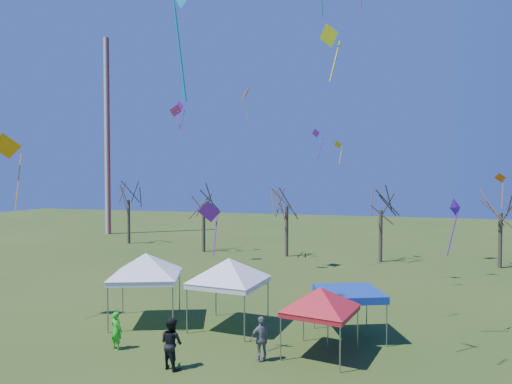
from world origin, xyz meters
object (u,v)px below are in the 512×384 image
tree_1 (204,193)px  person_dark (171,343)px  tent_white_west (146,258)px  person_green (117,330)px  tree_2 (287,188)px  tree_0 (128,185)px  tree_3 (381,192)px  person_grey (262,339)px  tent_blue (349,294)px  tent_white_mid (229,263)px  tent_red (320,292)px  tree_4 (501,193)px  radio_mast (107,136)px

tree_1 → person_dark: tree_1 is taller
tent_white_west → person_green: bearing=-79.9°
tree_2 → person_dark: bearing=-87.6°
tree_0 → tree_3: (26.88, -3.34, -0.41)m
tree_1 → person_grey: bearing=-62.2°
tree_0 → tent_white_west: size_ratio=1.94×
tree_0 → tent_blue: size_ratio=2.32×
tent_white_west → tent_blue: tent_white_west is taller
tent_white_mid → person_grey: size_ratio=2.48×
tree_2 → tree_3: bearing=-2.3°
tree_3 → tent_red: 22.49m
tree_1 → tree_3: 16.81m
tree_4 → person_dark: (-16.64, -24.97, -5.07)m
tree_3 → tent_white_mid: (-6.78, -19.94, -2.88)m
tent_blue → person_dark: bearing=-139.4°
tent_red → tent_blue: tent_red is taller
tree_0 → person_grey: (22.73, -26.69, -5.59)m
tent_white_west → tent_blue: bearing=3.9°
person_dark → tent_white_west: bearing=-29.8°
radio_mast → person_green: radio_mast is taller
person_green → tree_3: bearing=-97.6°
tree_0 → tent_blue: (25.84, -22.97, -4.46)m
tree_4 → radio_mast: bearing=167.0°
tree_1 → tent_white_mid: size_ratio=1.69×
person_grey → tree_3: bearing=-139.2°
tree_2 → person_green: 24.94m
tree_4 → tent_blue: bearing=-117.9°
tent_blue → person_green: size_ratio=2.24×
tree_2 → tree_4: bearing=-1.2°
tent_white_west → tent_blue: size_ratio=1.20×
person_grey → tree_0: bearing=-88.7°
tree_1 → person_green: tree_1 is taller
tent_blue → person_grey: 4.98m
radio_mast → tree_4: size_ratio=3.17×
tree_0 → person_green: bearing=-58.9°
tree_3 → tent_blue: size_ratio=2.18×
tree_1 → tree_4: 26.13m
tree_0 → tree_4: size_ratio=1.07×
tree_4 → tent_white_mid: tree_4 is taller
tent_blue → person_grey: tent_blue is taller
tree_1 → tent_white_mid: bearing=-64.0°
tent_red → person_green: tent_red is taller
person_dark → person_grey: bearing=-131.2°
radio_mast → tree_0: size_ratio=2.96×
tent_blue → tent_white_mid: bearing=-176.9°
tree_0 → tree_4: 36.36m
tree_1 → tree_2: bearing=-1.8°
person_green → person_grey: bearing=-159.0°
tent_blue → person_green: bearing=-155.6°
tree_0 → tent_white_mid: size_ratio=1.89×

